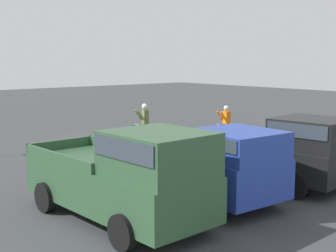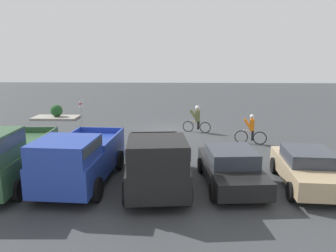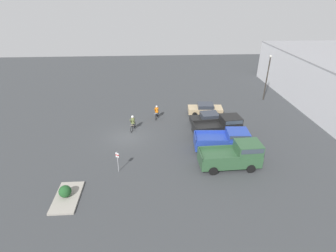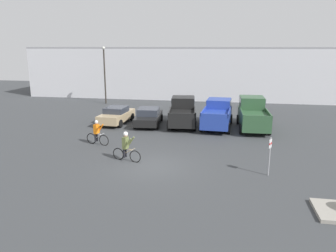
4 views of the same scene
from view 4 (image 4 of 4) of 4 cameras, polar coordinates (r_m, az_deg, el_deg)
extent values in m
plane|color=#383A3D|center=(18.03, -2.86, -6.94)|extent=(80.00, 80.00, 0.00)
cube|color=silver|center=(45.95, 5.49, 9.50)|extent=(42.48, 14.49, 6.06)
cube|color=gray|center=(45.83, 5.58, 13.41)|extent=(42.48, 14.49, 0.20)
cube|color=tan|center=(27.95, -8.97, 1.69)|extent=(2.07, 4.37, 0.67)
cube|color=#2D333D|center=(27.84, -9.01, 2.83)|extent=(1.74, 2.02, 0.47)
cylinder|color=black|center=(29.58, -9.52, 1.76)|extent=(0.22, 0.66, 0.65)
cylinder|color=black|center=(28.92, -6.26, 1.60)|extent=(0.22, 0.66, 0.65)
cylinder|color=black|center=(27.17, -11.80, 0.60)|extent=(0.22, 0.66, 0.65)
cylinder|color=black|center=(26.45, -8.30, 0.39)|extent=(0.22, 0.66, 0.65)
cube|color=black|center=(27.14, -3.39, 1.37)|extent=(2.23, 4.51, 0.60)
cube|color=#2D333D|center=(27.02, -3.41, 2.56)|extent=(1.83, 2.10, 0.54)
cylinder|color=black|center=(28.69, -4.80, 1.50)|extent=(0.23, 0.64, 0.62)
cylinder|color=black|center=(28.43, -1.13, 1.44)|extent=(0.23, 0.64, 0.62)
cylinder|color=black|center=(26.01, -5.86, 0.21)|extent=(0.23, 0.64, 0.62)
cylinder|color=black|center=(25.73, -1.81, 0.12)|extent=(0.23, 0.64, 0.62)
cube|color=black|center=(26.78, 2.54, 1.76)|extent=(2.55, 5.16, 0.92)
cube|color=black|center=(28.08, 2.66, 4.19)|extent=(2.07, 2.18, 0.89)
cube|color=#333D47|center=(28.04, 2.66, 4.59)|extent=(2.12, 2.02, 0.39)
cube|color=black|center=(25.73, 0.30, 2.60)|extent=(0.39, 2.98, 0.25)
cube|color=black|center=(25.67, 4.67, 2.53)|extent=(0.39, 2.98, 0.25)
cube|color=black|center=(24.26, 2.37, 1.91)|extent=(2.03, 0.29, 0.25)
cylinder|color=black|center=(28.42, 0.58, 1.60)|extent=(0.30, 0.81, 0.79)
cylinder|color=black|center=(28.36, 4.69, 1.53)|extent=(0.30, 0.81, 0.79)
cylinder|color=black|center=(25.42, 0.12, 0.15)|extent=(0.30, 0.81, 0.79)
cylinder|color=black|center=(25.35, 4.72, 0.07)|extent=(0.30, 0.81, 0.79)
cube|color=#233D9E|center=(26.32, 8.52, 1.55)|extent=(2.34, 5.22, 1.01)
cube|color=#233D9E|center=(27.66, 8.88, 3.93)|extent=(2.00, 2.15, 0.71)
cube|color=#333D47|center=(27.63, 8.89, 4.25)|extent=(2.05, 1.99, 0.31)
cube|color=#233D9E|center=(25.30, 6.13, 2.58)|extent=(0.25, 3.07, 0.25)
cube|color=#233D9E|center=(25.13, 10.60, 2.35)|extent=(0.25, 3.07, 0.25)
cube|color=#233D9E|center=(23.73, 8.02, 1.79)|extent=(2.05, 0.20, 0.25)
cylinder|color=black|center=(28.06, 6.70, 1.39)|extent=(0.27, 0.84, 0.83)
cylinder|color=black|center=(27.90, 10.89, 1.17)|extent=(0.27, 0.84, 0.83)
cylinder|color=black|center=(24.99, 5.81, -0.11)|extent=(0.27, 0.84, 0.83)
cylinder|color=black|center=(24.81, 10.51, -0.37)|extent=(0.27, 0.84, 0.83)
cube|color=#2D5133|center=(26.46, 14.60, 1.28)|extent=(2.24, 5.36, 1.03)
cube|color=#2D5133|center=(27.83, 14.38, 3.99)|extent=(1.96, 2.19, 0.97)
cube|color=#333D47|center=(27.80, 14.40, 4.42)|extent=(2.01, 2.02, 0.43)
cube|color=#2D5133|center=(25.21, 12.72, 2.27)|extent=(0.20, 3.18, 0.25)
cube|color=#2D5133|center=(25.44, 17.13, 2.10)|extent=(0.20, 3.18, 0.25)
cube|color=#2D5133|center=(23.80, 15.35, 1.45)|extent=(2.05, 0.16, 0.25)
cylinder|color=black|center=(28.06, 12.11, 1.12)|extent=(0.25, 0.78, 0.77)
cylinder|color=black|center=(28.28, 16.25, 0.97)|extent=(0.25, 0.78, 0.77)
cylinder|color=black|center=(24.88, 12.59, -0.51)|extent=(0.25, 0.78, 0.77)
cylinder|color=black|center=(25.13, 17.24, -0.66)|extent=(0.25, 0.78, 0.77)
torus|color=black|center=(18.53, -5.74, -5.32)|extent=(0.71, 0.22, 0.72)
torus|color=black|center=(19.08, -8.64, -4.84)|extent=(0.71, 0.22, 0.72)
cylinder|color=tan|center=(18.74, -7.23, -4.57)|extent=(0.57, 0.17, 0.38)
cylinder|color=tan|center=(18.68, -7.25, -3.99)|extent=(0.60, 0.18, 0.04)
cylinder|color=tan|center=(18.84, -7.74, -4.49)|extent=(0.04, 0.04, 0.35)
cylinder|color=tan|center=(18.47, -6.15, -4.09)|extent=(0.13, 0.45, 0.02)
cylinder|color=black|center=(18.89, -7.37, -4.57)|extent=(0.15, 0.15, 0.53)
cylinder|color=black|center=(18.74, -7.66, -4.72)|extent=(0.15, 0.15, 0.53)
cube|color=#5B6638|center=(18.61, -7.43, -2.91)|extent=(0.32, 0.41, 0.67)
cylinder|color=#5B6638|center=(18.63, -6.57, -2.86)|extent=(0.55, 0.22, 0.72)
cylinder|color=#5B6638|center=(18.35, -7.11, -3.13)|extent=(0.55, 0.22, 0.72)
sphere|color=tan|center=(18.47, -7.40, -1.56)|extent=(0.24, 0.24, 0.24)
sphere|color=silver|center=(18.45, -7.40, -1.38)|extent=(0.27, 0.27, 0.27)
torus|color=black|center=(21.91, -11.10, -2.47)|extent=(0.73, 0.23, 0.74)
torus|color=black|center=(22.49, -13.20, -2.15)|extent=(0.73, 0.23, 0.74)
cylinder|color=silver|center=(22.15, -12.19, -1.86)|extent=(0.52, 0.16, 0.39)
cylinder|color=silver|center=(22.10, -12.22, -1.34)|extent=(0.55, 0.17, 0.04)
cylinder|color=silver|center=(22.25, -12.56, -1.80)|extent=(0.04, 0.04, 0.36)
cylinder|color=silver|center=(21.87, -11.42, -1.39)|extent=(0.13, 0.45, 0.02)
cylinder|color=black|center=(22.29, -12.26, -1.88)|extent=(0.15, 0.15, 0.55)
cylinder|color=black|center=(22.15, -12.53, -1.99)|extent=(0.15, 0.15, 0.55)
cube|color=orange|center=(22.04, -12.37, -0.49)|extent=(0.32, 0.41, 0.62)
cylinder|color=orange|center=(22.06, -11.68, -0.44)|extent=(0.51, 0.21, 0.67)
cylinder|color=orange|center=(21.79, -12.20, -0.64)|extent=(0.51, 0.21, 0.67)
sphere|color=tan|center=(21.93, -12.37, 0.56)|extent=(0.22, 0.22, 0.22)
sphere|color=silver|center=(21.92, -12.38, 0.69)|extent=(0.24, 0.24, 0.24)
cylinder|color=#9E9EA3|center=(17.15, 17.25, -5.12)|extent=(0.06, 0.06, 2.00)
cube|color=white|center=(16.95, 17.41, -2.96)|extent=(0.16, 0.27, 0.45)
cube|color=red|center=(16.95, 17.41, -2.96)|extent=(0.16, 0.28, 0.10)
cylinder|color=#2D2823|center=(37.82, -10.95, 8.41)|extent=(0.16, 0.16, 6.04)
sphere|color=#B2B2A8|center=(37.67, -11.17, 13.17)|extent=(0.36, 0.36, 0.36)
camera|label=1|loc=(36.05, 23.65, 8.63)|focal=50.00mm
camera|label=2|loc=(37.77, 3.70, 11.25)|focal=35.00mm
camera|label=3|loc=(29.36, 61.42, 21.86)|focal=28.00mm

